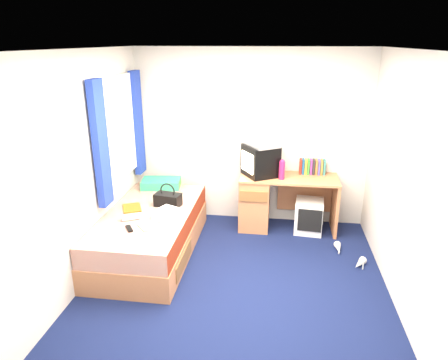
# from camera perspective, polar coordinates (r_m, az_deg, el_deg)

# --- Properties ---
(ground) EXTENTS (3.40, 3.40, 0.00)m
(ground) POSITION_cam_1_polar(r_m,az_deg,el_deg) (4.46, 1.66, -14.41)
(ground) COLOR #0C1438
(ground) RESTS_ON ground
(room_shell) EXTENTS (3.40, 3.40, 3.40)m
(room_shell) POSITION_cam_1_polar(r_m,az_deg,el_deg) (3.84, 1.87, 3.89)
(room_shell) COLOR white
(room_shell) RESTS_ON ground
(bed) EXTENTS (1.01, 2.00, 0.54)m
(bed) POSITION_cam_1_polar(r_m,az_deg,el_deg) (4.98, -10.38, -7.31)
(bed) COLOR #C47F51
(bed) RESTS_ON ground
(pillow) EXTENTS (0.56, 0.40, 0.11)m
(pillow) POSITION_cam_1_polar(r_m,az_deg,el_deg) (5.60, -8.97, -0.48)
(pillow) COLOR teal
(pillow) RESTS_ON bed
(desk) EXTENTS (1.30, 0.55, 0.75)m
(desk) POSITION_cam_1_polar(r_m,az_deg,el_deg) (5.52, 6.24, -2.76)
(desk) COLOR #C47F51
(desk) RESTS_ON ground
(storage_cube) EXTENTS (0.39, 0.39, 0.45)m
(storage_cube) POSITION_cam_1_polar(r_m,az_deg,el_deg) (5.54, 12.02, -5.05)
(storage_cube) COLOR white
(storage_cube) RESTS_ON ground
(crt_tv) EXTENTS (0.55, 0.55, 0.41)m
(crt_tv) POSITION_cam_1_polar(r_m,az_deg,el_deg) (5.35, 5.21, 2.78)
(crt_tv) COLOR black
(crt_tv) RESTS_ON desk
(vcr) EXTENTS (0.53, 0.57, 0.09)m
(vcr) POSITION_cam_1_polar(r_m,az_deg,el_deg) (5.28, 5.33, 5.39)
(vcr) COLOR silver
(vcr) RESTS_ON crt_tv
(book_row) EXTENTS (0.34, 0.13, 0.20)m
(book_row) POSITION_cam_1_polar(r_m,az_deg,el_deg) (5.55, 12.49, 1.86)
(book_row) COLOR maroon
(book_row) RESTS_ON desk
(picture_frame) EXTENTS (0.03, 0.12, 0.14)m
(picture_frame) POSITION_cam_1_polar(r_m,az_deg,el_deg) (5.60, 14.23, 1.56)
(picture_frame) COLOR black
(picture_frame) RESTS_ON desk
(pink_water_bottle) EXTENTS (0.10, 0.10, 0.24)m
(pink_water_bottle) POSITION_cam_1_polar(r_m,az_deg,el_deg) (5.25, 8.27, 1.35)
(pink_water_bottle) COLOR #DD1F57
(pink_water_bottle) RESTS_ON desk
(aerosol_can) EXTENTS (0.07, 0.07, 0.19)m
(aerosol_can) POSITION_cam_1_polar(r_m,az_deg,el_deg) (5.44, 8.07, 1.70)
(aerosol_can) COLOR white
(aerosol_can) RESTS_ON desk
(handbag) EXTENTS (0.34, 0.23, 0.29)m
(handbag) POSITION_cam_1_polar(r_m,az_deg,el_deg) (4.96, -8.02, -2.75)
(handbag) COLOR black
(handbag) RESTS_ON bed
(towel) EXTENTS (0.40, 0.37, 0.10)m
(towel) POSITION_cam_1_polar(r_m,az_deg,el_deg) (4.61, -7.79, -4.95)
(towel) COLOR white
(towel) RESTS_ON bed
(magazine) EXTENTS (0.31, 0.34, 0.01)m
(magazine) POSITION_cam_1_polar(r_m,az_deg,el_deg) (4.99, -13.03, -3.90)
(magazine) COLOR gold
(magazine) RESTS_ON bed
(water_bottle) EXTENTS (0.21, 0.15, 0.07)m
(water_bottle) POSITION_cam_1_polar(r_m,az_deg,el_deg) (4.67, -13.17, -5.18)
(water_bottle) COLOR white
(water_bottle) RESTS_ON bed
(colour_swatch_fan) EXTENTS (0.19, 0.21, 0.01)m
(colour_swatch_fan) POSITION_cam_1_polar(r_m,az_deg,el_deg) (4.46, -11.50, -6.67)
(colour_swatch_fan) COLOR gold
(colour_swatch_fan) RESTS_ON bed
(remote_control) EXTENTS (0.13, 0.16, 0.02)m
(remote_control) POSITION_cam_1_polar(r_m,az_deg,el_deg) (4.46, -13.39, -6.76)
(remote_control) COLOR black
(remote_control) RESTS_ON bed
(window_assembly) EXTENTS (0.11, 1.42, 1.40)m
(window_assembly) POSITION_cam_1_polar(r_m,az_deg,el_deg) (5.09, -14.68, 6.74)
(window_assembly) COLOR silver
(window_assembly) RESTS_ON room_shell
(white_heels) EXTENTS (0.34, 0.56, 0.09)m
(white_heels) POSITION_cam_1_polar(r_m,az_deg,el_deg) (5.07, 17.36, -10.31)
(white_heels) COLOR silver
(white_heels) RESTS_ON ground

